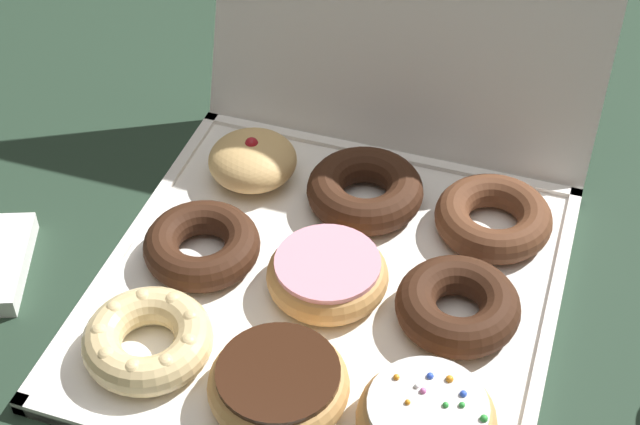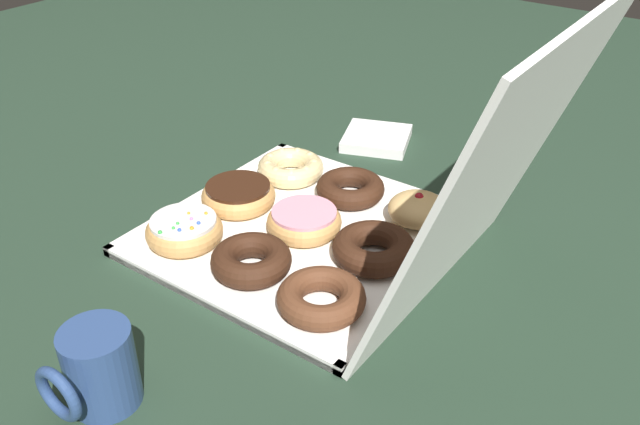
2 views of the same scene
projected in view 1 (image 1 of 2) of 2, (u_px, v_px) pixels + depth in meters
The scene contains 11 objects.
ground_plane at pixel (327, 295), 0.90m from camera, with size 3.00×3.00×0.00m, color #233828.
donut_box at pixel (327, 291), 0.90m from camera, with size 0.42×0.42×0.01m.
cruller_donut_0 at pixel (148, 339), 0.83m from camera, with size 0.11×0.11×0.04m.
chocolate_frosted_donut_1 at pixel (274, 382), 0.79m from camera, with size 0.12×0.12×0.04m.
sprinkle_donut_2 at pixel (427, 418), 0.76m from camera, with size 0.11×0.11×0.04m.
chocolate_cake_ring_donut_3 at pixel (201, 247), 0.91m from camera, with size 0.11×0.11×0.03m.
pink_frosted_donut_4 at pixel (330, 277), 0.88m from camera, with size 0.11×0.11×0.04m.
chocolate_cake_ring_donut_5 at pixel (458, 305), 0.85m from camera, with size 0.11×0.11×0.04m.
jelly_filled_donut_6 at pixel (253, 160), 0.99m from camera, with size 0.09×0.09×0.05m.
chocolate_cake_ring_donut_7 at pixel (361, 189), 0.97m from camera, with size 0.12×0.12×0.04m.
chocolate_cake_ring_donut_8 at pixel (493, 218), 0.94m from camera, with size 0.11×0.11×0.03m.
Camera 1 is at (0.18, -0.58, 0.67)m, focal length 54.25 mm.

